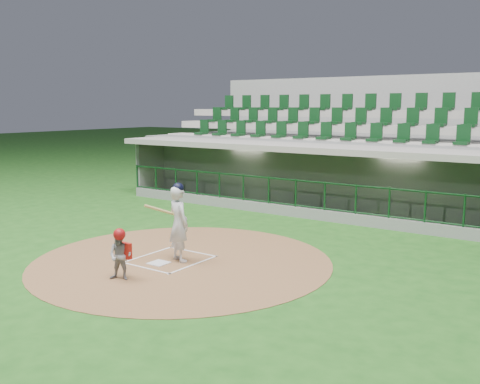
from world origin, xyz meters
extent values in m
plane|color=#1B4D16|center=(0.00, 0.00, 0.00)|extent=(120.00, 120.00, 0.00)
cylinder|color=brown|center=(0.30, -0.20, 0.01)|extent=(7.20, 7.20, 0.01)
cube|color=silver|center=(0.00, -0.70, 0.02)|extent=(0.43, 0.43, 0.02)
cube|color=white|center=(-0.75, -0.30, 0.02)|extent=(0.05, 1.80, 0.01)
cube|color=white|center=(0.75, -0.30, 0.02)|extent=(0.05, 1.80, 0.01)
cube|color=white|center=(0.00, 0.55, 0.02)|extent=(1.55, 0.05, 0.01)
cube|color=white|center=(0.00, -1.15, 0.02)|extent=(1.55, 0.05, 0.01)
cube|color=slate|center=(0.00, 7.50, -0.55)|extent=(15.00, 3.00, 0.10)
cube|color=slate|center=(0.00, 9.10, 0.85)|extent=(15.00, 0.20, 2.70)
cube|color=#B0A99C|center=(0.00, 8.98, 1.10)|extent=(13.50, 0.04, 0.90)
cube|color=slate|center=(-7.50, 7.50, 0.85)|extent=(0.20, 3.00, 2.70)
cube|color=gray|center=(0.00, 7.25, 2.30)|extent=(15.40, 3.50, 0.20)
cube|color=slate|center=(0.00, 5.95, 0.15)|extent=(15.00, 0.15, 0.40)
cube|color=black|center=(0.00, 5.95, 1.73)|extent=(15.00, 0.01, 0.95)
cube|color=brown|center=(0.00, 8.55, -0.28)|extent=(12.75, 0.40, 0.45)
cube|color=white|center=(-3.00, 7.50, 2.17)|extent=(1.30, 0.35, 0.04)
cube|color=white|center=(3.00, 7.50, 2.17)|extent=(1.30, 0.35, 0.04)
imported|color=maroon|center=(-4.94, 8.43, 0.32)|extent=(1.10, 0.68, 1.64)
imported|color=#A31911|center=(-1.29, 8.17, 0.37)|extent=(1.05, 0.50, 1.75)
imported|color=#A1111A|center=(0.41, 8.21, 0.40)|extent=(1.03, 0.86, 1.81)
imported|color=#B51320|center=(4.33, 8.13, 0.40)|extent=(1.74, 0.80, 1.80)
cube|color=slate|center=(0.00, 10.75, 1.15)|extent=(17.00, 6.50, 2.50)
cube|color=#ABA59A|center=(0.00, 9.25, 2.30)|extent=(16.60, 0.95, 0.30)
cube|color=gray|center=(0.00, 10.20, 2.85)|extent=(16.60, 0.95, 0.30)
cube|color=gray|center=(0.00, 11.15, 3.40)|extent=(16.60, 0.95, 0.30)
cube|color=gray|center=(0.00, 14.10, 2.53)|extent=(17.00, 0.25, 5.05)
imported|color=silver|center=(0.25, -0.25, 0.93)|extent=(0.77, 0.63, 1.83)
sphere|color=black|center=(0.25, -0.25, 1.78)|extent=(0.28, 0.28, 0.28)
cylinder|color=tan|center=(0.00, -0.50, 1.25)|extent=(0.58, 0.79, 0.39)
imported|color=gray|center=(0.15, -2.03, 0.54)|extent=(0.63, 0.57, 1.05)
sphere|color=maroon|center=(0.15, -2.03, 1.01)|extent=(0.26, 0.26, 0.26)
cube|color=#AF1912|center=(0.15, -1.88, 0.62)|extent=(0.32, 0.10, 0.35)
camera|label=1|loc=(8.59, -9.64, 3.71)|focal=40.00mm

